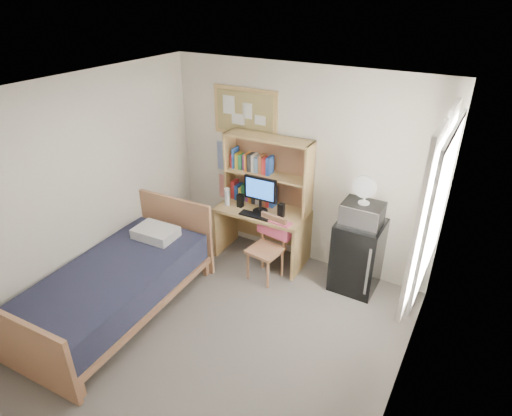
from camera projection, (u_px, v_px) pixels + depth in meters
The scene contains 25 objects.
floor at pixel (208, 350), 4.48m from camera, with size 3.60×4.20×0.02m, color slate.
ceiling at pixel (190, 101), 3.26m from camera, with size 3.60×4.20×0.02m, color white.
wall_back at pixel (298, 168), 5.48m from camera, with size 3.60×0.04×2.60m, color white.
wall_left at pixel (67, 200), 4.66m from camera, with size 0.04×4.20×2.60m, color white.
wall_right at pixel (402, 313), 3.07m from camera, with size 0.04×4.20×2.60m, color white.
window_unit at pixel (433, 207), 3.87m from camera, with size 0.10×1.40×1.70m, color white.
curtain_left at pixel (421, 225), 3.58m from camera, with size 0.04×0.55×1.70m, color silver.
curtain_right at pixel (437, 190), 4.19m from camera, with size 0.04×0.55×1.70m, color silver.
bulletin_board at pixel (245, 113), 5.52m from camera, with size 0.94×0.03×0.64m, color tan.
poster_wave at pixel (226, 157), 5.98m from camera, with size 0.30×0.01×0.42m, color #2A4FAB.
poster_japan at pixel (227, 187), 6.20m from camera, with size 0.28×0.01×0.36m, color red.
desk at pixel (262, 234), 5.81m from camera, with size 1.20×0.60×0.75m, color tan.
desk_chair at pixel (265, 250), 5.38m from camera, with size 0.42×0.42×0.85m, color tan.
mini_fridge at pixel (357, 255), 5.22m from camera, with size 0.54×0.54×0.91m, color black.
bed at pixel (117, 290), 4.86m from camera, with size 1.10×2.20×0.61m, color #1B1D31.
hutch at pixel (268, 172), 5.53m from camera, with size 1.17×0.30×0.96m, color tan.
monitor at pixel (260, 195), 5.48m from camera, with size 0.45×0.03×0.48m, color black.
keyboard at pixel (255, 215), 5.48m from camera, with size 0.42×0.13×0.02m, color black.
speaker_left at pixel (240, 201), 5.68m from camera, with size 0.07×0.07×0.18m, color black.
speaker_right at pixel (281, 210), 5.42m from camera, with size 0.08×0.08×0.18m, color black.
water_bottle at pixel (227, 197), 5.71m from camera, with size 0.07×0.07×0.24m, color white.
hoodie at pixel (275, 227), 5.42m from camera, with size 0.47×0.14×0.22m, color #F15C86.
microwave at pixel (362, 214), 4.93m from camera, with size 0.46×0.35×0.27m, color #BABABF.
desk_fan at pixel (365, 191), 4.79m from camera, with size 0.26×0.26×0.33m, color white.
pillow at pixel (156, 233), 5.28m from camera, with size 0.51×0.36×0.12m, color white.
Camera 1 is at (2.07, -2.58, 3.39)m, focal length 30.00 mm.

